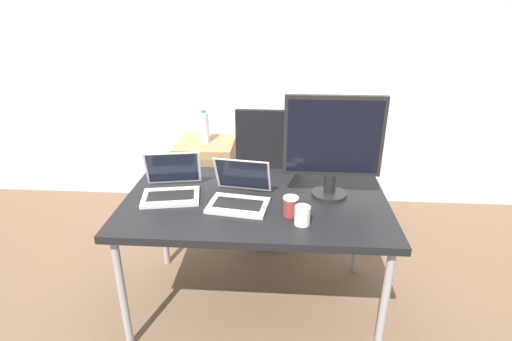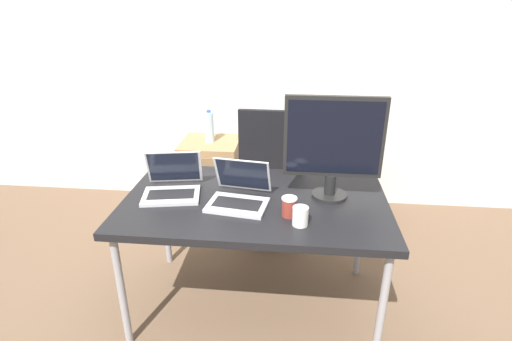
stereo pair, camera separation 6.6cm
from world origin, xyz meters
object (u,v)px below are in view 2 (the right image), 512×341
(water_bottle, at_px, (209,127))
(office_chair, at_px, (273,191))
(coffee_cup_white, at_px, (300,216))
(monitor, at_px, (333,145))
(cabinet_left, at_px, (212,175))
(laptop_left, at_px, (239,194))
(laptop_right, at_px, (172,186))
(cabinet_right, at_px, (341,181))
(coffee_cup_brown, at_px, (289,207))

(water_bottle, bearing_deg, office_chair, -37.03)
(office_chair, relative_size, coffee_cup_white, 11.30)
(water_bottle, relative_size, monitor, 0.48)
(monitor, relative_size, coffee_cup_white, 5.95)
(coffee_cup_white, bearing_deg, monitor, 62.87)
(cabinet_left, xyz_separation_m, laptop_left, (0.42, -1.24, 0.46))
(laptop_left, height_order, laptop_right, laptop_right)
(cabinet_right, xyz_separation_m, laptop_right, (-1.07, -1.17, 0.46))
(cabinet_left, distance_m, monitor, 1.61)
(cabinet_right, xyz_separation_m, monitor, (-0.20, -1.12, 0.71))
(water_bottle, xyz_separation_m, laptop_left, (0.42, -1.24, 0.02))
(cabinet_left, distance_m, coffee_cup_brown, 1.59)
(cabinet_left, relative_size, cabinet_right, 1.00)
(laptop_right, relative_size, coffee_cup_white, 3.63)
(cabinet_left, height_order, monitor, monitor)
(laptop_right, distance_m, monitor, 0.90)
(office_chair, distance_m, monitor, 1.01)
(office_chair, height_order, monitor, monitor)
(laptop_left, xyz_separation_m, coffee_cup_brown, (0.27, -0.12, 0.00))
(monitor, xyz_separation_m, coffee_cup_white, (-0.16, -0.31, -0.25))
(monitor, bearing_deg, office_chair, 116.32)
(laptop_right, xyz_separation_m, monitor, (0.87, 0.05, 0.25))
(cabinet_left, distance_m, coffee_cup_white, 1.68)
(office_chair, xyz_separation_m, laptop_left, (-0.13, -0.82, 0.37))
(cabinet_left, relative_size, coffee_cup_white, 6.59)
(office_chair, distance_m, laptop_right, 0.98)
(monitor, bearing_deg, cabinet_left, 128.90)
(water_bottle, distance_m, coffee_cup_white, 1.62)
(water_bottle, distance_m, laptop_right, 1.17)
(laptop_left, bearing_deg, coffee_cup_brown, -23.50)
(coffee_cup_brown, bearing_deg, cabinet_right, 72.89)
(cabinet_right, bearing_deg, coffee_cup_brown, -107.11)
(water_bottle, distance_m, monitor, 1.47)
(coffee_cup_brown, bearing_deg, monitor, 46.92)
(cabinet_left, bearing_deg, coffee_cup_brown, -62.92)
(laptop_right, bearing_deg, office_chair, 55.41)
(office_chair, distance_m, coffee_cup_brown, 1.02)
(coffee_cup_brown, bearing_deg, coffee_cup_white, -56.13)
(cabinet_left, xyz_separation_m, water_bottle, (-0.00, 0.00, 0.44))
(cabinet_left, height_order, coffee_cup_brown, coffee_cup_brown)
(laptop_left, bearing_deg, water_bottle, 108.90)
(coffee_cup_brown, bearing_deg, cabinet_left, 117.08)
(laptop_left, bearing_deg, cabinet_right, 61.06)
(laptop_left, relative_size, laptop_right, 0.99)
(coffee_cup_white, distance_m, coffee_cup_brown, 0.10)
(coffee_cup_white, xyz_separation_m, coffee_cup_brown, (-0.05, 0.08, 0.00))
(cabinet_right, xyz_separation_m, coffee_cup_white, (-0.36, -1.43, 0.46))
(office_chair, height_order, coffee_cup_white, office_chair)
(cabinet_right, bearing_deg, coffee_cup_white, -104.13)
(monitor, relative_size, coffee_cup_brown, 5.56)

